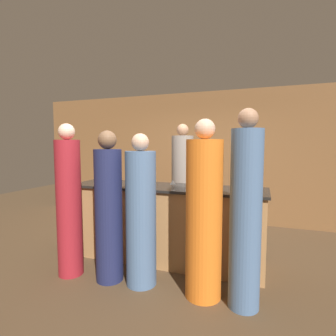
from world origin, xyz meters
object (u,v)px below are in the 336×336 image
object	(u,v)px
guest_3	(69,205)
ice_bucket	(148,176)
wine_bottle_0	(193,180)
wine_bottle_1	(196,182)
guest_2	(109,211)
guest_1	(141,216)
guest_0	(204,216)
bartender	(182,188)
guest_4	(245,216)

from	to	relation	value
guest_3	ice_bucket	xyz separation A→B (m)	(0.64, 1.00, 0.28)
wine_bottle_0	wine_bottle_1	distance (m)	0.15
guest_2	wine_bottle_0	world-z (taller)	guest_2
guest_1	ice_bucket	xyz separation A→B (m)	(-0.32, 0.91, 0.36)
guest_2	guest_0	bearing A→B (deg)	1.85
ice_bucket	guest_3	bearing A→B (deg)	-122.72
bartender	guest_2	bearing A→B (deg)	72.53
bartender	wine_bottle_1	distance (m)	1.09
bartender	guest_4	world-z (taller)	guest_4
guest_0	ice_bucket	size ratio (longest dim) A/B	9.02
bartender	wine_bottle_1	size ratio (longest dim) A/B	6.76
guest_4	wine_bottle_0	xyz separation A→B (m)	(-0.73, 0.71, 0.24)
guest_2	wine_bottle_1	distance (m)	1.15
guest_2	ice_bucket	xyz separation A→B (m)	(0.09, 0.96, 0.33)
guest_4	ice_bucket	distance (m)	1.80
guest_3	guest_4	xyz separation A→B (m)	(2.14, 0.03, 0.04)
guest_2	guest_4	world-z (taller)	guest_4
guest_2	guest_3	size ratio (longest dim) A/B	0.95
guest_2	guest_3	world-z (taller)	guest_3
bartender	guest_1	bearing A→B (deg)	87.42
guest_4	wine_bottle_1	size ratio (longest dim) A/B	6.79
guest_1	guest_4	xyz separation A→B (m)	(1.18, -0.05, 0.12)
bartender	guest_0	xyz separation A→B (m)	(0.68, -1.48, -0.04)
wine_bottle_0	ice_bucket	xyz separation A→B (m)	(-0.77, 0.26, -0.00)
wine_bottle_1	guest_2	bearing A→B (deg)	-148.97
wine_bottle_0	guest_3	bearing A→B (deg)	-152.29
guest_2	wine_bottle_1	size ratio (longest dim) A/B	6.16
bartender	guest_0	size ratio (longest dim) A/B	1.04
guest_4	wine_bottle_0	world-z (taller)	guest_4
guest_2	wine_bottle_0	distance (m)	1.16
guest_3	bartender	bearing A→B (deg)	56.67
guest_3	guest_4	bearing A→B (deg)	0.89
guest_1	guest_3	xyz separation A→B (m)	(-0.96, -0.09, 0.08)
guest_0	wine_bottle_0	world-z (taller)	guest_0
guest_1	guest_4	bearing A→B (deg)	-2.66
guest_2	wine_bottle_0	bearing A→B (deg)	38.90
bartender	wine_bottle_0	xyz separation A→B (m)	(0.39, -0.82, 0.25)
guest_3	wine_bottle_1	xyz separation A→B (m)	(1.50, 0.61, 0.29)
bartender	guest_3	xyz separation A→B (m)	(-1.03, -1.56, -0.03)
guest_0	guest_1	distance (m)	0.75
guest_1	guest_4	distance (m)	1.19
guest_0	guest_2	xyz separation A→B (m)	(-1.16, -0.04, -0.04)
wine_bottle_1	ice_bucket	size ratio (longest dim) A/B	1.39
guest_3	wine_bottle_0	world-z (taller)	guest_3
guest_0	guest_1	world-z (taller)	guest_0
wine_bottle_0	ice_bucket	distance (m)	0.81
guest_1	wine_bottle_0	distance (m)	0.87
bartender	guest_0	bearing A→B (deg)	114.80
bartender	wine_bottle_0	bearing A→B (deg)	115.29
guest_3	wine_bottle_1	bearing A→B (deg)	22.33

